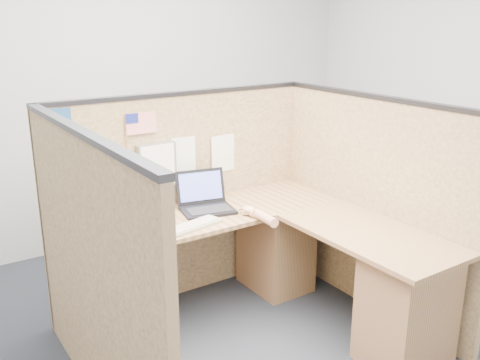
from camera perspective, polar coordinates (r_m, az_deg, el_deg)
floor at (r=3.52m, az=2.56°, el=-18.00°), size 5.00×5.00×0.00m
wall_back at (r=4.92m, az=-13.09°, el=9.30°), size 5.00×0.00×5.00m
cubicle_partitions at (r=3.47m, az=-1.44°, el=-4.15°), size 2.06×1.83×1.53m
l_desk at (r=3.61m, az=2.32°, el=-9.79°), size 1.95×1.75×0.73m
laptop at (r=3.75m, az=-4.00°, el=-2.18°), size 0.40×0.40×0.26m
keyboard at (r=3.45m, az=-4.96°, el=-4.84°), size 0.41×0.20×0.03m
mouse at (r=3.64m, az=0.91°, el=-3.45°), size 0.11×0.08×0.04m
hand_forearm at (r=3.55m, az=2.15°, el=-3.79°), size 0.10×0.34×0.07m
blue_poster at (r=3.45m, az=-19.00°, el=5.14°), size 0.19×0.02×0.25m
american_flag at (r=3.61m, az=-10.85°, el=5.70°), size 0.22×0.01×0.38m
file_holder at (r=3.72m, az=-8.85°, el=1.21°), size 0.28×0.05×0.36m
paper_left at (r=3.81m, az=-6.38°, el=2.40°), size 0.23×0.03×0.29m
paper_right at (r=3.99m, az=-1.76°, el=2.87°), size 0.22×0.02×0.28m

